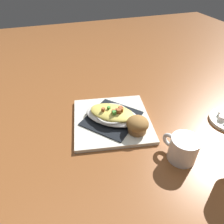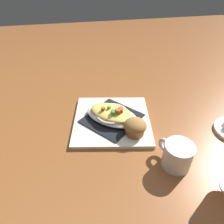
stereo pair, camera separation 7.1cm
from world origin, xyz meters
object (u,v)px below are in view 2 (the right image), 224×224
at_px(square_plate, 112,120).
at_px(muffin, 135,127).
at_px(gratin_dish, 112,114).
at_px(coffee_mug, 177,156).

bearing_deg(square_plate, muffin, -145.17).
xyz_separation_m(square_plate, muffin, (-0.08, -0.06, 0.03)).
xyz_separation_m(gratin_dish, coffee_mug, (-0.22, -0.14, 0.00)).
distance_m(gratin_dish, coffee_mug, 0.26).
relative_size(square_plate, coffee_mug, 2.50).
height_order(gratin_dish, coffee_mug, coffee_mug).
bearing_deg(coffee_mug, square_plate, 33.05).
height_order(square_plate, coffee_mug, coffee_mug).
relative_size(square_plate, muffin, 3.63).
distance_m(gratin_dish, muffin, 0.10).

